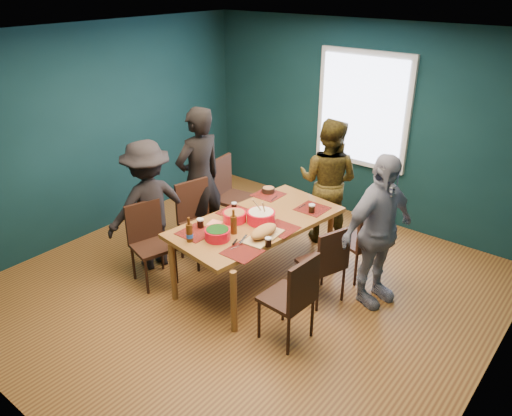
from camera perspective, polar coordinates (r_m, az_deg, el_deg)
The scene contains 26 objects.
room at distance 5.25m, azimuth 0.67°, elevation 4.64°, with size 5.01×5.01×2.71m.
dining_table at distance 5.55m, azimuth 0.10°, elevation -2.06°, with size 1.22×2.06×0.74m.
chair_left_far at distance 6.64m, azimuth -3.23°, elevation 2.07°, with size 0.53×0.53×1.03m.
chair_left_mid at distance 6.05m, azimuth -6.70°, elevation -0.82°, with size 0.54×0.54×0.98m.
chair_left_near at distance 5.74m, azimuth -12.18°, elevation -3.22°, with size 0.51×0.51×0.92m.
chair_right_far at distance 5.75m, azimuth 12.27°, elevation -3.40°, with size 0.51×0.51×0.89m.
chair_right_mid at distance 5.26m, azimuth 8.10°, elevation -5.87°, with size 0.52×0.52×0.90m.
chair_right_near at distance 4.68m, azimuth 4.37°, elevation -9.75°, with size 0.45×0.45×0.94m.
person_far_left at distance 6.19m, azimuth -6.49°, elevation 3.24°, with size 0.67×0.44×1.82m, color black.
person_back at distance 6.41m, azimuth 8.23°, elevation 3.03°, with size 0.79×0.62×1.64m, color black.
person_right at distance 5.25m, azimuth 13.75°, elevation -2.62°, with size 0.97×0.41×1.66m, color silver.
person_near_left at distance 5.90m, azimuth -12.15°, elevation 0.28°, with size 1.01×0.58×1.56m, color black.
bowl_salad at distance 5.49m, azimuth -2.48°, elevation -0.94°, with size 0.26×0.26×0.11m.
bowl_dumpling at distance 5.46m, azimuth 0.59°, elevation -0.96°, with size 0.31×0.31×0.29m.
bowl_herbs at distance 5.13m, azimuth -4.43°, elevation -2.94°, with size 0.26×0.26×0.12m.
cutting_board at distance 5.15m, azimuth 0.85°, elevation -2.82°, with size 0.30×0.59×0.13m.
small_bowl at distance 6.20m, azimuth 1.42°, elevation 2.08°, with size 0.16×0.16×0.07m.
beer_bottle_a at distance 5.11m, azimuth -7.61°, elevation -2.83°, with size 0.07×0.07×0.27m.
beer_bottle_b at distance 5.21m, azimuth -2.57°, elevation -1.86°, with size 0.07×0.07×0.27m.
cola_glass_a at distance 5.38m, azimuth -6.38°, elevation -1.69°, with size 0.08×0.08×0.10m.
cola_glass_b at distance 5.00m, azimuth 1.41°, elevation -3.86°, with size 0.07×0.07×0.09m.
cola_glass_c at distance 5.71m, azimuth 6.40°, elevation -0.02°, with size 0.07×0.07×0.10m.
cola_glass_d at distance 5.75m, azimuth -2.51°, elevation 0.25°, with size 0.06×0.06×0.09m.
napkin_a at distance 5.38m, azimuth 3.07°, elevation -2.22°, with size 0.16×0.16×0.00m, color #FF8C6B.
napkin_b at distance 5.48m, azimuth -4.71°, elevation -1.73°, with size 0.14×0.14×0.00m, color #FF8C6B.
napkin_c at distance 4.85m, azimuth -1.59°, elevation -5.49°, with size 0.15×0.15×0.00m, color #FF8C6B.
Camera 1 is at (3.02, -3.60, 3.24)m, focal length 35.00 mm.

